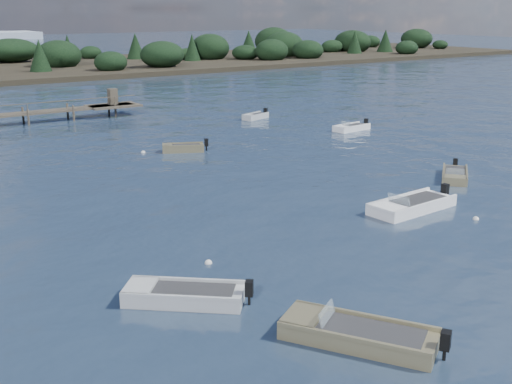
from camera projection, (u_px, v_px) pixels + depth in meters
ground at (38, 105)px, 71.83m from camera, size 400.00×400.00×0.00m
tender_far_grey_b at (255, 117)px, 62.58m from camera, size 3.29×1.96×1.11m
tender_far_white at (183, 149)px, 48.30m from camera, size 3.44×2.46×1.18m
dinghy_near_olive at (358, 337)px, 20.70m from camera, size 4.11×5.17×1.30m
dinghy_mid_white_b at (455, 176)px, 40.66m from camera, size 4.08×3.67×1.08m
dinghy_extra_a at (351, 129)px, 56.68m from camera, size 3.87×1.71×1.13m
dinghy_mid_grey at (184, 297)px, 23.56m from camera, size 4.37×4.11×1.20m
dinghy_mid_white_a at (412, 207)px, 34.26m from camera, size 5.62×2.23×1.30m
buoy_b at (476, 219)px, 32.78m from camera, size 0.32×0.32×0.32m
buoy_c at (208, 263)px, 27.15m from camera, size 0.32×0.32×0.32m
buoy_e at (143, 153)px, 47.97m from camera, size 0.32×0.32×0.32m
far_headland at (109, 56)px, 116.57m from camera, size 190.00×40.00×5.80m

